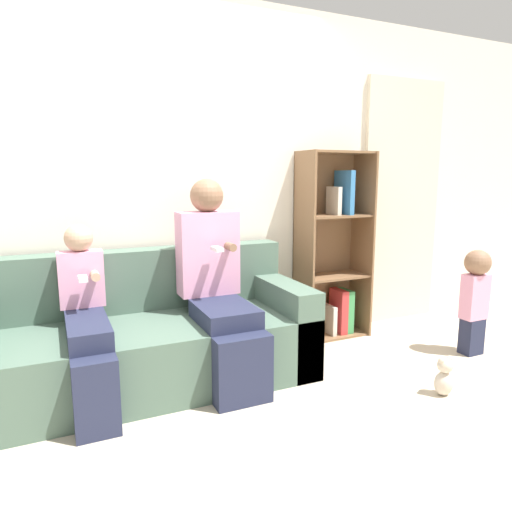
% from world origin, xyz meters
% --- Properties ---
extents(ground_plane, '(14.00, 14.00, 0.00)m').
position_xyz_m(ground_plane, '(0.00, 0.00, 0.00)').
color(ground_plane, beige).
extents(back_wall, '(10.00, 0.06, 2.55)m').
position_xyz_m(back_wall, '(0.00, 0.97, 1.27)').
color(back_wall, silver).
rests_on(back_wall, ground_plane).
extents(curtain_panel, '(0.81, 0.04, 2.13)m').
position_xyz_m(curtain_panel, '(2.13, 0.92, 1.06)').
color(curtain_panel, beige).
rests_on(curtain_panel, ground_plane).
extents(couch, '(2.07, 0.84, 0.82)m').
position_xyz_m(couch, '(-0.24, 0.52, 0.28)').
color(couch, '#4C6656').
rests_on(couch, ground_plane).
extents(adult_seated, '(0.40, 0.77, 1.29)m').
position_xyz_m(adult_seated, '(0.20, 0.42, 0.66)').
color(adult_seated, '#232842').
rests_on(adult_seated, ground_plane).
extents(child_seated, '(0.26, 0.77, 1.02)m').
position_xyz_m(child_seated, '(-0.60, 0.35, 0.51)').
color(child_seated, '#232842').
rests_on(child_seated, ground_plane).
extents(toddler_standing, '(0.19, 0.18, 0.78)m').
position_xyz_m(toddler_standing, '(2.04, 0.00, 0.45)').
color(toddler_standing, '#232842').
rests_on(toddler_standing, ground_plane).
extents(bookshelf, '(0.58, 0.32, 1.50)m').
position_xyz_m(bookshelf, '(1.34, 0.81, 0.68)').
color(bookshelf, brown).
rests_on(bookshelf, ground_plane).
extents(teddy_bear, '(0.12, 0.10, 0.24)m').
position_xyz_m(teddy_bear, '(1.34, -0.40, 0.11)').
color(teddy_bear, beige).
rests_on(teddy_bear, ground_plane).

